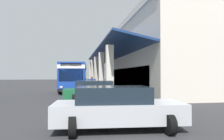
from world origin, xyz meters
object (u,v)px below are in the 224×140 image
(transit_bus, at_px, (75,75))
(parked_sedan_green, at_px, (96,91))
(parked_sedan_silver, at_px, (117,107))
(pedestrian, at_px, (92,85))
(potted_palm, at_px, (100,83))

(transit_bus, height_order, parked_sedan_green, transit_bus)
(parked_sedan_silver, relative_size, parked_sedan_green, 1.01)
(transit_bus, xyz_separation_m, parked_sedan_green, (11.19, 1.50, -1.10))
(parked_sedan_silver, height_order, parked_sedan_green, same)
(transit_bus, xyz_separation_m, pedestrian, (8.42, 1.40, -0.83))
(parked_sedan_silver, xyz_separation_m, pedestrian, (-10.10, -0.14, 0.27))
(transit_bus, bearing_deg, potted_palm, 150.73)
(pedestrian, bearing_deg, transit_bus, -170.55)
(transit_bus, bearing_deg, parked_sedan_green, 7.63)
(transit_bus, bearing_deg, pedestrian, 9.45)
(parked_sedan_silver, xyz_separation_m, parked_sedan_green, (-7.33, -0.05, 0.00))
(parked_sedan_silver, bearing_deg, parked_sedan_green, -179.63)
(transit_bus, height_order, pedestrian, transit_bus)
(pedestrian, height_order, potted_palm, potted_palm)
(parked_sedan_green, height_order, potted_palm, potted_palm)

